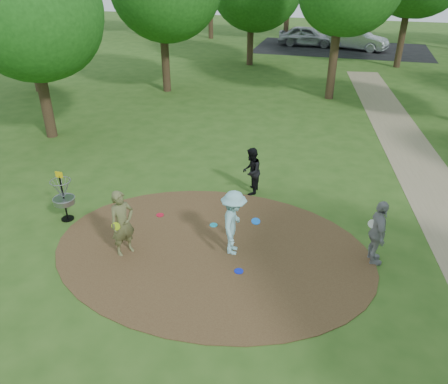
# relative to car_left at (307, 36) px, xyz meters

# --- Properties ---
(ground) EXTENTS (100.00, 100.00, 0.00)m
(ground) POSITION_rel_car_left_xyz_m (0.95, -30.48, -0.82)
(ground) COLOR #2D5119
(ground) RESTS_ON ground
(dirt_clearing) EXTENTS (8.40, 8.40, 0.02)m
(dirt_clearing) POSITION_rel_car_left_xyz_m (0.95, -30.48, -0.81)
(dirt_clearing) COLOR #47301C
(dirt_clearing) RESTS_ON ground
(parking_lot) EXTENTS (14.00, 8.00, 0.01)m
(parking_lot) POSITION_rel_car_left_xyz_m (2.95, -0.48, -0.81)
(parking_lot) COLOR black
(parking_lot) RESTS_ON ground
(player_observer_with_disc) EXTENTS (0.71, 0.78, 1.78)m
(player_observer_with_disc) POSITION_rel_car_left_xyz_m (-1.15, -31.19, 0.08)
(player_observer_with_disc) COLOR brown
(player_observer_with_disc) RESTS_ON ground
(player_throwing_with_disc) EXTENTS (1.09, 1.20, 1.76)m
(player_throwing_with_disc) POSITION_rel_car_left_xyz_m (1.52, -30.40, 0.06)
(player_throwing_with_disc) COLOR #90D0D7
(player_throwing_with_disc) RESTS_ON ground
(player_walking_with_disc) EXTENTS (0.60, 0.76, 1.54)m
(player_walking_with_disc) POSITION_rel_car_left_xyz_m (1.24, -27.12, -0.04)
(player_walking_with_disc) COLOR black
(player_walking_with_disc) RESTS_ON ground
(player_waiting_with_disc) EXTENTS (0.59, 1.07, 1.72)m
(player_waiting_with_disc) POSITION_rel_car_left_xyz_m (4.99, -29.84, 0.04)
(player_waiting_with_disc) COLOR gray
(player_waiting_with_disc) RESTS_ON ground
(disc_ground_cyan) EXTENTS (0.22, 0.22, 0.02)m
(disc_ground_cyan) POSITION_rel_car_left_xyz_m (0.66, -29.36, -0.79)
(disc_ground_cyan) COLOR #19AECB
(disc_ground_cyan) RESTS_ON dirt_clearing
(disc_ground_blue) EXTENTS (0.22, 0.22, 0.02)m
(disc_ground_blue) POSITION_rel_car_left_xyz_m (1.86, -31.17, -0.79)
(disc_ground_blue) COLOR #0D20E0
(disc_ground_blue) RESTS_ON dirt_clearing
(disc_ground_red) EXTENTS (0.22, 0.22, 0.02)m
(disc_ground_red) POSITION_rel_car_left_xyz_m (-1.03, -29.27, -0.79)
(disc_ground_red) COLOR red
(disc_ground_red) RESTS_ON dirt_clearing
(car_left) EXTENTS (4.81, 1.98, 1.63)m
(car_left) POSITION_rel_car_left_xyz_m (0.00, 0.00, 0.00)
(car_left) COLOR #9EA2A5
(car_left) RESTS_ON ground
(car_right) EXTENTS (5.17, 3.10, 1.61)m
(car_right) POSITION_rel_car_left_xyz_m (4.12, -0.65, -0.01)
(car_right) COLOR #B6BABE
(car_right) RESTS_ON ground
(disc_golf_basket) EXTENTS (0.63, 0.63, 1.54)m
(disc_golf_basket) POSITION_rel_car_left_xyz_m (-3.55, -30.18, 0.06)
(disc_golf_basket) COLOR black
(disc_golf_basket) RESTS_ON ground
(tree_ring) EXTENTS (37.41, 45.64, 9.16)m
(tree_ring) POSITION_rel_car_left_xyz_m (4.18, -21.25, 4.47)
(tree_ring) COLOR #332316
(tree_ring) RESTS_ON ground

